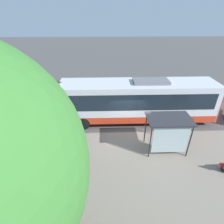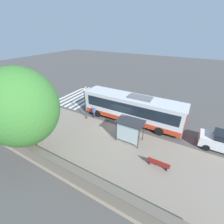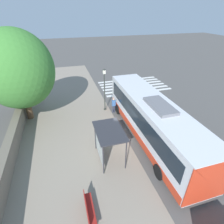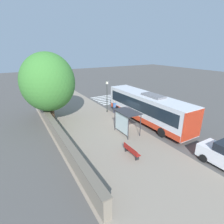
# 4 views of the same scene
# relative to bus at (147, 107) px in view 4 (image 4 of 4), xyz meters

# --- Properties ---
(ground_plane) EXTENTS (120.00, 120.00, 0.00)m
(ground_plane) POSITION_rel_bus_xyz_m (-1.86, 0.91, -1.86)
(ground_plane) COLOR #514F4C
(ground_plane) RESTS_ON ground
(sidewalk_plaza) EXTENTS (9.00, 44.00, 0.02)m
(sidewalk_plaza) POSITION_rel_bus_xyz_m (-6.36, 0.91, -1.85)
(sidewalk_plaza) COLOR gray
(sidewalk_plaza) RESTS_ON ground
(crosswalk_stripes) EXTENTS (9.00, 5.25, 0.01)m
(crosswalk_stripes) POSITION_rel_bus_xyz_m (3.14, 10.97, -1.86)
(crosswalk_stripes) COLOR silver
(crosswalk_stripes) RESTS_ON ground
(stone_wall) EXTENTS (0.60, 20.00, 1.48)m
(stone_wall) POSITION_rel_bus_xyz_m (-10.41, 0.91, -1.11)
(stone_wall) COLOR slate
(stone_wall) RESTS_ON ground
(bus) EXTENTS (2.77, 12.42, 3.59)m
(bus) POSITION_rel_bus_xyz_m (0.00, 0.00, 0.00)
(bus) COLOR silver
(bus) RESTS_ON ground
(bus_shelter) EXTENTS (1.79, 2.75, 2.44)m
(bus_shelter) POSITION_rel_bus_xyz_m (-3.92, -1.33, 0.18)
(bus_shelter) COLOR #2D2D33
(bus_shelter) RESTS_ON ground
(pedestrian) EXTENTS (0.34, 0.22, 1.62)m
(pedestrian) POSITION_rel_bus_xyz_m (-1.63, 4.71, -0.91)
(pedestrian) COLOR #2D3347
(pedestrian) RESTS_ON ground
(bench) EXTENTS (0.40, 1.85, 0.88)m
(bench) POSITION_rel_bus_xyz_m (-5.86, -4.93, -1.38)
(bench) COLOR maroon
(bench) RESTS_ON ground
(street_lamp_near) EXTENTS (0.28, 0.28, 4.45)m
(street_lamp_near) POSITION_rel_bus_xyz_m (-2.36, 5.47, 0.77)
(street_lamp_near) COLOR #2D332D
(street_lamp_near) RESTS_ON ground
(shade_tree) EXTENTS (6.08, 6.08, 8.14)m
(shade_tree) POSITION_rel_bus_xyz_m (-9.75, 5.99, 2.92)
(shade_tree) COLOR brown
(shade_tree) RESTS_ON ground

